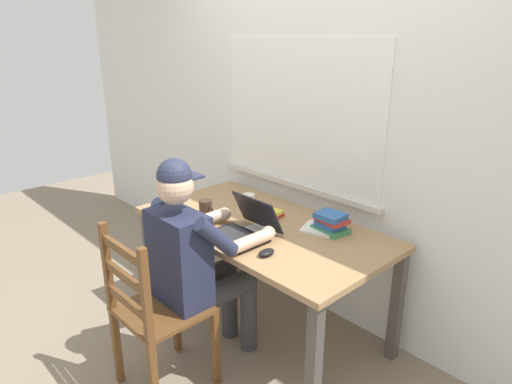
# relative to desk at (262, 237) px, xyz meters

# --- Properties ---
(ground_plane) EXTENTS (8.00, 8.00, 0.00)m
(ground_plane) POSITION_rel_desk_xyz_m (0.00, 0.00, -0.65)
(ground_plane) COLOR gray
(back_wall) EXTENTS (6.00, 0.08, 2.60)m
(back_wall) POSITION_rel_desk_xyz_m (-0.00, 0.50, 0.65)
(back_wall) COLOR silver
(back_wall) RESTS_ON ground
(desk) EXTENTS (1.57, 0.83, 0.74)m
(desk) POSITION_rel_desk_xyz_m (0.00, 0.00, 0.00)
(desk) COLOR #9E7A51
(desk) RESTS_ON ground
(seated_person) EXTENTS (0.50, 0.60, 1.26)m
(seated_person) POSITION_rel_desk_xyz_m (0.00, -0.49, 0.04)
(seated_person) COLOR #232842
(seated_person) RESTS_ON ground
(wooden_chair) EXTENTS (0.42, 0.42, 0.95)m
(wooden_chair) POSITION_rel_desk_xyz_m (0.00, -0.77, -0.18)
(wooden_chair) COLOR brown
(wooden_chair) RESTS_ON ground
(laptop) EXTENTS (0.33, 0.33, 0.22)m
(laptop) POSITION_rel_desk_xyz_m (0.05, -0.18, 0.13)
(laptop) COLOR black
(laptop) RESTS_ON desk
(computer_mouse) EXTENTS (0.06, 0.10, 0.03)m
(computer_mouse) POSITION_rel_desk_xyz_m (0.31, -0.26, 0.10)
(computer_mouse) COLOR black
(computer_mouse) RESTS_ON desk
(coffee_mug_white) EXTENTS (0.12, 0.08, 0.09)m
(coffee_mug_white) POSITION_rel_desk_xyz_m (-0.27, 0.14, 0.13)
(coffee_mug_white) COLOR silver
(coffee_mug_white) RESTS_ON desk
(coffee_mug_dark) EXTENTS (0.12, 0.08, 0.10)m
(coffee_mug_dark) POSITION_rel_desk_xyz_m (-0.34, -0.16, 0.13)
(coffee_mug_dark) COLOR #38281E
(coffee_mug_dark) RESTS_ON desk
(book_stack_main) EXTENTS (0.21, 0.17, 0.12)m
(book_stack_main) POSITION_rel_desk_xyz_m (0.35, 0.22, 0.14)
(book_stack_main) COLOR #38844C
(book_stack_main) RESTS_ON desk
(book_stack_side) EXTENTS (0.19, 0.16, 0.04)m
(book_stack_side) POSITION_rel_desk_xyz_m (-0.08, 0.12, 0.11)
(book_stack_side) COLOR #BC332D
(book_stack_side) RESTS_ON desk
(paper_pile_near_laptop) EXTENTS (0.24, 0.23, 0.02)m
(paper_pile_near_laptop) POSITION_rel_desk_xyz_m (0.29, 0.19, 0.09)
(paper_pile_near_laptop) COLOR silver
(paper_pile_near_laptop) RESTS_ON desk
(paper_pile_back_corner) EXTENTS (0.21, 0.17, 0.01)m
(paper_pile_back_corner) POSITION_rel_desk_xyz_m (0.06, -0.09, 0.09)
(paper_pile_back_corner) COLOR silver
(paper_pile_back_corner) RESTS_ON desk
(landscape_photo_print) EXTENTS (0.15, 0.11, 0.00)m
(landscape_photo_print) POSITION_rel_desk_xyz_m (-0.55, -0.23, 0.08)
(landscape_photo_print) COLOR #C63D33
(landscape_photo_print) RESTS_ON desk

